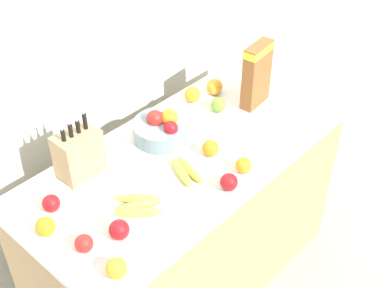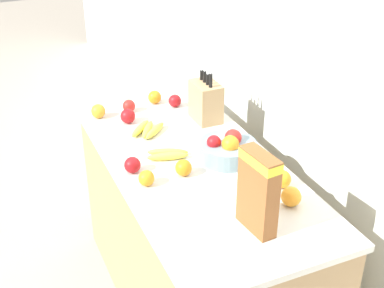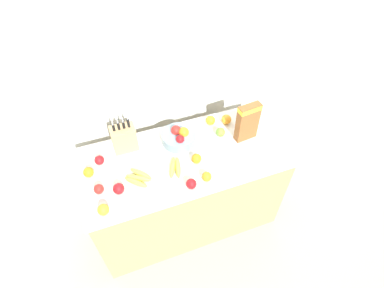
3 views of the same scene
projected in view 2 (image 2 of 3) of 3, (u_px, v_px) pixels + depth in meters
The scene contains 18 objects.
wall_back at pixel (312, 58), 2.41m from camera, with size 9.00×0.06×2.60m.
counter at pixel (195, 240), 2.63m from camera, with size 1.56×0.73×0.88m.
knife_block at pixel (206, 101), 2.76m from camera, with size 0.18×0.12×0.30m.
cereal_box at pixel (258, 189), 1.92m from camera, with size 0.18×0.08×0.32m.
fruit_bowl at pixel (228, 149), 2.43m from camera, with size 0.27×0.27×0.13m.
banana_bunch_left at pixel (148, 129), 2.67m from camera, with size 0.20×0.22×0.04m.
banana_bunch_right at pixel (168, 154), 2.45m from camera, with size 0.13×0.20×0.04m.
apple_middle at pixel (132, 165), 2.33m from camera, with size 0.07×0.07×0.07m, color #A31419.
apple_near_bananas at pixel (129, 106), 2.87m from camera, with size 0.07×0.07×0.07m, color red.
apple_by_knife_block at pixel (253, 191), 2.16m from camera, with size 0.07×0.07×0.07m, color #6B9E33.
apple_rightmost at pixel (128, 116), 2.75m from camera, with size 0.08×0.08×0.08m, color #A31419.
apple_leftmost at pixel (175, 101), 2.93m from camera, with size 0.07×0.07×0.07m, color #A31419.
orange_front_center at pixel (184, 168), 2.31m from camera, with size 0.07×0.07×0.07m, color orange.
orange_by_cereal at pixel (282, 179), 2.23m from camera, with size 0.08×0.08×0.08m, color orange.
orange_near_bowl at pixel (98, 111), 2.81m from camera, with size 0.07×0.07×0.07m, color orange.
orange_back_center at pixel (146, 178), 2.25m from camera, with size 0.07×0.07×0.07m, color orange.
orange_mid_right at pixel (155, 97), 2.97m from camera, with size 0.07×0.07×0.07m, color orange.
orange_mid_left at pixel (291, 197), 2.12m from camera, with size 0.08×0.08×0.08m, color orange.
Camera 2 is at (1.88, -0.84, 2.13)m, focal length 50.00 mm.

